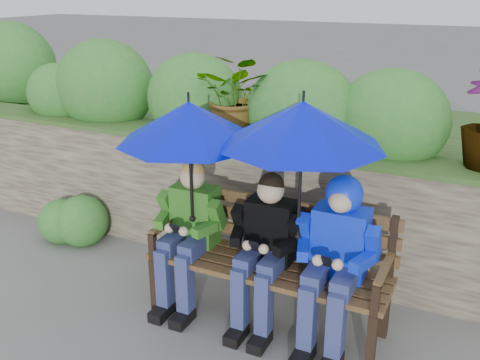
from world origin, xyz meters
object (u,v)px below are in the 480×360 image
at_px(park_bench, 271,255).
at_px(boy_right, 336,250).
at_px(boy_left, 189,228).
at_px(umbrella_right, 302,124).
at_px(boy_middle, 265,244).
at_px(umbrella_left, 189,122).

xyz_separation_m(park_bench, boy_right, (0.46, -0.06, 0.17)).
distance_m(boy_left, umbrella_right, 1.16).
height_order(park_bench, umbrella_right, umbrella_right).
distance_m(boy_middle, umbrella_right, 0.87).
distance_m(park_bench, boy_left, 0.61).
bearing_deg(boy_right, boy_middle, -179.04).
relative_size(boy_middle, umbrella_right, 1.06).
bearing_deg(park_bench, umbrella_right, -19.08).
xyz_separation_m(boy_left, umbrella_right, (0.81, -0.00, 0.84)).
xyz_separation_m(umbrella_left, umbrella_right, (0.76, 0.02, 0.07)).
bearing_deg(boy_middle, park_bench, 79.13).
distance_m(park_bench, umbrella_right, 0.97).
bearing_deg(boy_middle, umbrella_right, -0.22).
relative_size(park_bench, boy_left, 1.53).
bearing_deg(umbrella_right, umbrella_left, -178.64).
relative_size(boy_right, umbrella_right, 1.11).
distance_m(boy_middle, umbrella_left, 0.94).
bearing_deg(boy_right, boy_left, -179.56).
xyz_separation_m(boy_middle, boy_right, (0.47, 0.01, 0.06)).
height_order(boy_right, umbrella_left, umbrella_left).
xyz_separation_m(boy_middle, umbrella_left, (-0.54, -0.02, 0.77)).
height_order(park_bench, boy_middle, boy_middle).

